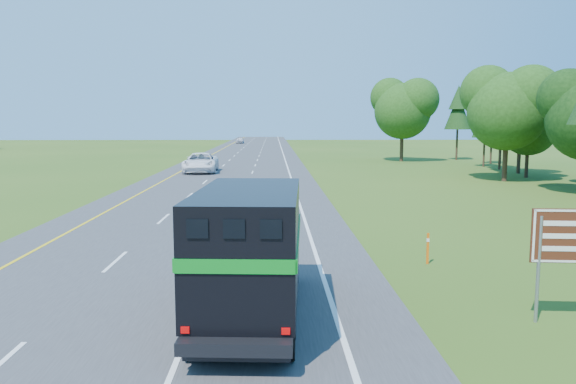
% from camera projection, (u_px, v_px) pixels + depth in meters
% --- Properties ---
extents(road, '(15.00, 260.00, 0.04)m').
position_uv_depth(road, '(236.00, 170.00, 59.00)').
color(road, '#38383A').
rests_on(road, ground).
extents(lane_markings, '(11.15, 260.00, 0.01)m').
position_uv_depth(lane_markings, '(236.00, 170.00, 59.00)').
color(lane_markings, yellow).
rests_on(lane_markings, road).
extents(horse_truck, '(2.81, 7.78, 3.39)m').
position_uv_depth(horse_truck, '(251.00, 248.00, 14.33)').
color(horse_truck, black).
rests_on(horse_truck, road).
extents(white_suv, '(3.44, 7.04, 1.93)m').
position_uv_depth(white_suv, '(201.00, 163.00, 55.96)').
color(white_suv, white).
rests_on(white_suv, road).
extents(far_car, '(1.74, 4.10, 1.38)m').
position_uv_depth(far_car, '(240.00, 140.00, 130.15)').
color(far_car, silver).
rests_on(far_car, road).
extents(exit_sign, '(1.92, 0.23, 3.25)m').
position_uv_depth(exit_sign, '(572.00, 241.00, 13.93)').
color(exit_sign, gray).
rests_on(exit_sign, ground).
extents(delineator, '(0.09, 0.05, 1.13)m').
position_uv_depth(delineator, '(428.00, 247.00, 19.99)').
color(delineator, '#F25C0C').
rests_on(delineator, ground).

